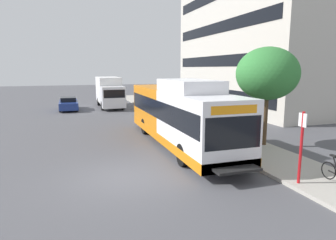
% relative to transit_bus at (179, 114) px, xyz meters
% --- Properties ---
extents(ground_plane, '(120.00, 120.00, 0.00)m').
position_rel_transit_bus_xyz_m(ground_plane, '(-3.91, 3.86, -1.70)').
color(ground_plane, '#4C4C51').
extents(sidewalk_curb, '(3.00, 56.00, 0.14)m').
position_rel_transit_bus_xyz_m(sidewalk_curb, '(3.09, 1.86, -1.63)').
color(sidewalk_curb, '#A8A399').
rests_on(sidewalk_curb, ground).
extents(transit_bus, '(2.58, 12.25, 3.65)m').
position_rel_transit_bus_xyz_m(transit_bus, '(0.00, 0.00, 0.00)').
color(transit_bus, white).
rests_on(transit_bus, ground).
extents(bus_stop_sign_pole, '(0.10, 0.36, 2.60)m').
position_rel_transit_bus_xyz_m(bus_stop_sign_pole, '(1.96, -6.99, -0.05)').
color(bus_stop_sign_pole, red).
rests_on(bus_stop_sign_pole, sidewalk_curb).
extents(street_tree_near_stop, '(3.24, 3.24, 5.17)m').
position_rel_transit_bus_xyz_m(street_tree_near_stop, '(4.17, -1.92, 2.22)').
color(street_tree_near_stop, '#4C3823').
rests_on(street_tree_near_stop, sidewalk_curb).
extents(parked_car_far_lane, '(1.80, 4.50, 1.33)m').
position_rel_transit_bus_xyz_m(parked_car_far_lane, '(-5.79, 16.69, -1.04)').
color(parked_car_far_lane, navy).
rests_on(parked_car_far_lane, ground).
extents(box_truck_background, '(2.32, 7.01, 3.25)m').
position_rel_transit_bus_xyz_m(box_truck_background, '(-1.49, 17.65, 0.04)').
color(box_truck_background, silver).
rests_on(box_truck_background, ground).
extents(lattice_comm_tower, '(1.10, 1.10, 26.67)m').
position_rel_transit_bus_xyz_m(lattice_comm_tower, '(17.26, 28.28, 7.10)').
color(lattice_comm_tower, '#B7B7BC').
rests_on(lattice_comm_tower, ground).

